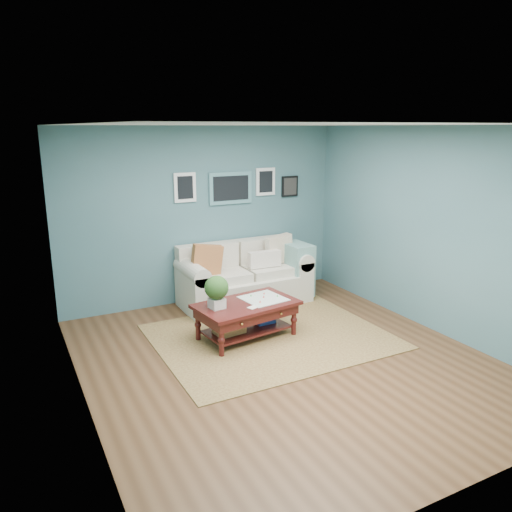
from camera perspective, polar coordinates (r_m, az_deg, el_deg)
room_shell at (r=5.63m, az=3.39°, el=0.99°), size 5.00×5.02×2.70m
area_rug at (r=6.64m, az=1.69°, el=-9.18°), size 2.93×2.34×0.01m
loveseat at (r=7.79m, az=-0.83°, el=-2.27°), size 2.03×0.92×1.04m
coffee_table at (r=6.44m, az=-1.65°, el=-6.16°), size 1.38×0.92×0.90m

